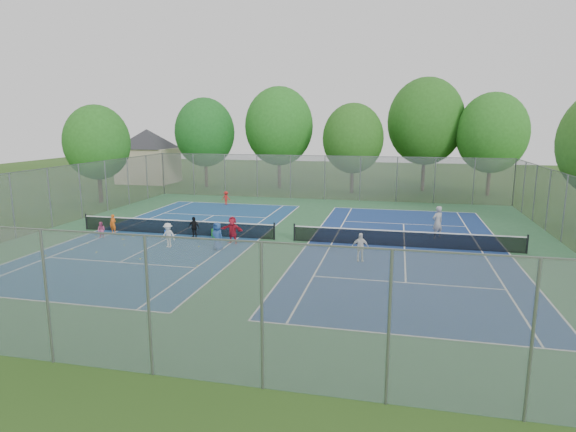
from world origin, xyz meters
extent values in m
plane|color=#2A4D18|center=(0.00, 0.00, 0.00)|extent=(120.00, 120.00, 0.00)
cube|color=#2E623B|center=(0.00, 0.00, 0.01)|extent=(32.00, 32.00, 0.01)
cube|color=navy|center=(-7.00, 0.00, 0.02)|extent=(10.97, 23.77, 0.01)
cube|color=navy|center=(7.00, 0.00, 0.02)|extent=(10.97, 23.77, 0.01)
cube|color=black|center=(-7.00, 0.00, 0.46)|extent=(12.87, 0.10, 0.91)
cube|color=black|center=(7.00, 0.00, 0.46)|extent=(12.87, 0.10, 0.91)
cube|color=gray|center=(0.00, 16.00, 2.00)|extent=(32.00, 0.10, 4.00)
cube|color=gray|center=(0.00, -16.00, 2.00)|extent=(32.00, 0.10, 4.00)
cube|color=gray|center=(-16.00, 0.00, 2.00)|extent=(0.10, 32.00, 4.00)
cube|color=#B7A88C|center=(-22.00, 24.00, 2.00)|extent=(6.00, 5.00, 4.00)
pyramid|color=#2D2D33|center=(-22.00, 24.00, 6.20)|extent=(11.03, 11.03, 2.20)
cylinder|color=#443326|center=(-14.00, 22.00, 1.75)|extent=(0.36, 0.36, 3.50)
ellipsoid|color=#1B5D1E|center=(-14.00, 22.00, 5.90)|extent=(6.40, 6.40, 7.36)
cylinder|color=#443326|center=(-6.00, 23.00, 1.93)|extent=(0.36, 0.36, 3.85)
ellipsoid|color=#246B1F|center=(-6.00, 23.00, 6.55)|extent=(7.20, 7.20, 8.28)
cylinder|color=#443326|center=(2.00, 21.00, 1.57)|extent=(0.36, 0.36, 3.15)
ellipsoid|color=#285E1B|center=(2.00, 21.00, 5.40)|extent=(6.00, 6.00, 6.90)
cylinder|color=#443326|center=(9.00, 24.00, 2.10)|extent=(0.36, 0.36, 4.20)
ellipsoid|color=#255D1A|center=(9.00, 24.00, 7.05)|extent=(7.60, 7.60, 8.74)
cylinder|color=#443326|center=(15.00, 22.00, 1.75)|extent=(0.36, 0.36, 3.50)
ellipsoid|color=#28681E|center=(15.00, 22.00, 5.97)|extent=(6.60, 6.60, 7.59)
cylinder|color=#443326|center=(-19.00, 10.00, 1.57)|extent=(0.36, 0.36, 3.15)
ellipsoid|color=#24641D|center=(-19.00, 10.00, 5.25)|extent=(5.60, 5.60, 6.44)
cube|color=#1843B5|center=(-7.61, 0.00, 0.13)|extent=(0.40, 0.40, 0.27)
cube|color=#268D2F|center=(-4.21, -0.47, 0.30)|extent=(0.38, 0.38, 0.61)
imported|color=orange|center=(-11.03, -0.60, 0.61)|extent=(0.48, 0.35, 1.22)
imported|color=#CB4F80|center=(-10.95, -1.96, 0.51)|extent=(0.50, 0.39, 1.02)
imported|color=silver|center=(-6.00, -3.04, 0.70)|extent=(0.98, 0.67, 1.40)
imported|color=black|center=(-5.52, -0.60, 0.66)|extent=(0.82, 0.47, 1.32)
imported|color=navy|center=(-3.07, -3.02, 0.79)|extent=(0.90, 0.75, 1.58)
imported|color=#B3192B|center=(-2.76, -1.38, 0.80)|extent=(1.54, 0.76, 1.60)
imported|color=red|center=(-7.81, 11.33, 0.58)|extent=(0.81, 0.55, 1.16)
imported|color=#97979A|center=(8.92, 2.50, 1.01)|extent=(0.88, 0.83, 2.01)
imported|color=silver|center=(4.76, -3.43, 0.74)|extent=(0.91, 0.49, 1.48)
sphere|color=#CCF238|center=(-10.93, -3.44, 0.03)|extent=(0.07, 0.07, 0.07)
sphere|color=yellow|center=(-9.24, -5.06, 0.03)|extent=(0.07, 0.07, 0.07)
sphere|color=#C5E435|center=(-4.34, -2.64, 0.03)|extent=(0.07, 0.07, 0.07)
sphere|color=#E0F138|center=(-10.89, -4.86, 0.03)|extent=(0.07, 0.07, 0.07)
sphere|color=#F4F438|center=(-9.30, -1.23, 0.03)|extent=(0.07, 0.07, 0.07)
sphere|color=yellow|center=(-8.63, -3.32, 0.03)|extent=(0.07, 0.07, 0.07)
sphere|color=#CEDD33|center=(-9.38, -2.09, 0.03)|extent=(0.07, 0.07, 0.07)
sphere|color=#CFE635|center=(-2.93, -6.12, 0.03)|extent=(0.07, 0.07, 0.07)
sphere|color=gold|center=(-11.44, -1.87, 0.03)|extent=(0.07, 0.07, 0.07)
sphere|color=#B2C12C|center=(-9.50, -2.10, 0.03)|extent=(0.07, 0.07, 0.07)
sphere|color=#E3F438|center=(-6.26, -5.69, 0.03)|extent=(0.07, 0.07, 0.07)
sphere|color=yellow|center=(-11.46, -6.21, 0.03)|extent=(0.07, 0.07, 0.07)
camera|label=1|loc=(6.44, -27.19, 6.92)|focal=30.00mm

